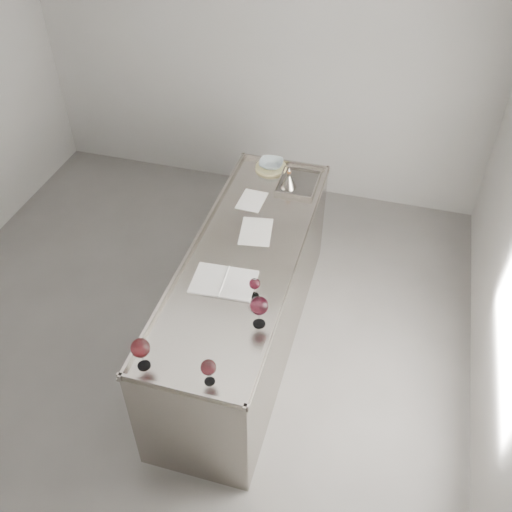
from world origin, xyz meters
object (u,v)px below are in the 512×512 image
(wine_glass_right, at_px, (259,306))
(wine_glass_small, at_px, (255,284))
(wine_glass_middle, at_px, (208,368))
(notebook, at_px, (224,282))
(counter, at_px, (245,299))
(wine_glass_left, at_px, (141,349))
(ceramic_bowl, at_px, (271,164))
(wine_funnel, at_px, (289,181))

(wine_glass_right, height_order, wine_glass_small, wine_glass_right)
(wine_glass_middle, xyz_separation_m, wine_glass_small, (0.06, 0.71, -0.02))
(notebook, bearing_deg, counter, 77.99)
(wine_glass_left, xyz_separation_m, wine_glass_middle, (0.40, -0.00, -0.03))
(wine_glass_middle, height_order, wine_glass_small, wine_glass_middle)
(wine_glass_left, relative_size, ceramic_bowl, 1.08)
(wine_glass_right, height_order, notebook, wine_glass_right)
(wine_glass_right, xyz_separation_m, wine_funnel, (-0.16, 1.45, -0.10))
(wine_glass_small, xyz_separation_m, ceramic_bowl, (-0.27, 1.45, -0.06))
(counter, height_order, wine_glass_right, wine_glass_right)
(counter, distance_m, notebook, 0.57)
(ceramic_bowl, distance_m, wine_funnel, 0.30)
(notebook, height_order, ceramic_bowl, ceramic_bowl)
(wine_glass_small, bearing_deg, wine_glass_right, -67.60)
(counter, distance_m, wine_glass_small, 0.71)
(ceramic_bowl, bearing_deg, wine_glass_small, -79.31)
(ceramic_bowl, bearing_deg, notebook, -88.17)
(counter, xyz_separation_m, wine_glass_left, (-0.27, -1.08, 0.62))
(wine_glass_small, xyz_separation_m, notebook, (-0.23, 0.06, -0.10))
(notebook, relative_size, wine_funnel, 2.25)
(wine_glass_right, height_order, wine_funnel, wine_glass_right)
(wine_glass_right, bearing_deg, notebook, 138.49)
(wine_glass_middle, bearing_deg, wine_glass_right, 72.66)
(wine_glass_middle, xyz_separation_m, wine_funnel, (-0.01, 1.94, -0.06))
(notebook, bearing_deg, wine_glass_right, -44.98)
(wine_glass_small, bearing_deg, counter, 116.03)
(wine_glass_middle, distance_m, wine_glass_small, 0.71)
(wine_glass_left, bearing_deg, wine_glass_small, 57.16)
(counter, bearing_deg, wine_glass_small, -63.97)
(wine_glass_left, distance_m, wine_glass_right, 0.73)
(wine_glass_small, distance_m, ceramic_bowl, 1.48)
(ceramic_bowl, relative_size, wine_funnel, 1.04)
(wine_glass_left, bearing_deg, wine_funnel, 78.76)
(ceramic_bowl, bearing_deg, wine_funnel, -47.88)
(wine_glass_left, distance_m, notebook, 0.81)
(counter, bearing_deg, ceramic_bowl, 94.84)
(counter, bearing_deg, wine_glass_left, -104.17)
(notebook, xyz_separation_m, wine_funnel, (0.16, 1.17, 0.05))
(wine_glass_left, xyz_separation_m, wine_funnel, (0.38, 1.94, -0.09))
(wine_glass_middle, relative_size, wine_funnel, 0.90)
(wine_glass_small, bearing_deg, ceramic_bowl, 100.69)
(wine_glass_right, relative_size, wine_glass_small, 1.52)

